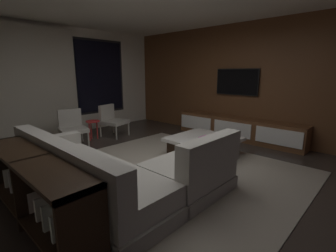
{
  "coord_description": "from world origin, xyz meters",
  "views": [
    {
      "loc": [
        -2.47,
        -2.55,
        1.57
      ],
      "look_at": [
        0.71,
        0.41,
        0.61
      ],
      "focal_mm": 25.85,
      "sensor_mm": 36.0,
      "label": 1
    }
  ],
  "objects_px": {
    "sectional_couch": "(116,176)",
    "mounted_tv": "(237,82)",
    "coffee_table": "(204,146)",
    "accent_chair_near_window": "(112,119)",
    "media_console": "(238,129)",
    "side_stool": "(93,124)",
    "book_stack_on_coffee_table": "(206,138)",
    "console_table_behind_couch": "(34,187)",
    "accent_chair_by_curtain": "(72,126)"
  },
  "relations": [
    {
      "from": "media_console",
      "to": "mounted_tv",
      "type": "distance_m",
      "value": 1.13
    },
    {
      "from": "console_table_behind_couch",
      "to": "mounted_tv",
      "type": "bearing_deg",
      "value": 2.86
    },
    {
      "from": "accent_chair_by_curtain",
      "to": "book_stack_on_coffee_table",
      "type": "bearing_deg",
      "value": -63.48
    },
    {
      "from": "sectional_couch",
      "to": "coffee_table",
      "type": "xyz_separation_m",
      "value": [
        2.06,
        0.09,
        -0.1
      ]
    },
    {
      "from": "sectional_couch",
      "to": "side_stool",
      "type": "bearing_deg",
      "value": 65.48
    },
    {
      "from": "coffee_table",
      "to": "book_stack_on_coffee_table",
      "type": "xyz_separation_m",
      "value": [
        -0.07,
        -0.1,
        0.2
      ]
    },
    {
      "from": "mounted_tv",
      "to": "console_table_behind_couch",
      "type": "height_order",
      "value": "mounted_tv"
    },
    {
      "from": "accent_chair_near_window",
      "to": "console_table_behind_couch",
      "type": "xyz_separation_m",
      "value": [
        -2.65,
        -2.53,
        -0.02
      ]
    },
    {
      "from": "sectional_couch",
      "to": "mounted_tv",
      "type": "height_order",
      "value": "mounted_tv"
    },
    {
      "from": "mounted_tv",
      "to": "accent_chair_by_curtain",
      "type": "bearing_deg",
      "value": 143.94
    },
    {
      "from": "book_stack_on_coffee_table",
      "to": "console_table_behind_couch",
      "type": "bearing_deg",
      "value": 177.33
    },
    {
      "from": "accent_chair_near_window",
      "to": "sectional_couch",
      "type": "bearing_deg",
      "value": -123.19
    },
    {
      "from": "coffee_table",
      "to": "sectional_couch",
      "type": "bearing_deg",
      "value": -177.47
    },
    {
      "from": "book_stack_on_coffee_table",
      "to": "mounted_tv",
      "type": "distance_m",
      "value": 2.06
    },
    {
      "from": "coffee_table",
      "to": "book_stack_on_coffee_table",
      "type": "height_order",
      "value": "book_stack_on_coffee_table"
    },
    {
      "from": "book_stack_on_coffee_table",
      "to": "console_table_behind_couch",
      "type": "xyz_separation_m",
      "value": [
        -2.91,
        0.14,
        0.03
      ]
    },
    {
      "from": "sectional_couch",
      "to": "mounted_tv",
      "type": "distance_m",
      "value": 3.94
    },
    {
      "from": "coffee_table",
      "to": "accent_chair_by_curtain",
      "type": "height_order",
      "value": "accent_chair_by_curtain"
    },
    {
      "from": "accent_chair_near_window",
      "to": "mounted_tv",
      "type": "relative_size",
      "value": 0.73
    },
    {
      "from": "book_stack_on_coffee_table",
      "to": "accent_chair_by_curtain",
      "type": "relative_size",
      "value": 0.31
    },
    {
      "from": "book_stack_on_coffee_table",
      "to": "side_stool",
      "type": "distance_m",
      "value": 2.79
    },
    {
      "from": "side_stool",
      "to": "console_table_behind_couch",
      "type": "bearing_deg",
      "value": -129.97
    },
    {
      "from": "book_stack_on_coffee_table",
      "to": "mounted_tv",
      "type": "bearing_deg",
      "value": 11.73
    },
    {
      "from": "accent_chair_near_window",
      "to": "media_console",
      "type": "relative_size",
      "value": 0.25
    },
    {
      "from": "sectional_couch",
      "to": "console_table_behind_couch",
      "type": "xyz_separation_m",
      "value": [
        -0.91,
        0.13,
        0.13
      ]
    },
    {
      "from": "book_stack_on_coffee_table",
      "to": "console_table_behind_couch",
      "type": "distance_m",
      "value": 2.91
    },
    {
      "from": "coffee_table",
      "to": "console_table_behind_couch",
      "type": "bearing_deg",
      "value": 179.24
    },
    {
      "from": "mounted_tv",
      "to": "console_table_behind_couch",
      "type": "bearing_deg",
      "value": -177.14
    },
    {
      "from": "media_console",
      "to": "console_table_behind_couch",
      "type": "relative_size",
      "value": 1.48
    },
    {
      "from": "coffee_table",
      "to": "book_stack_on_coffee_table",
      "type": "relative_size",
      "value": 4.8
    },
    {
      "from": "media_console",
      "to": "accent_chair_near_window",
      "type": "bearing_deg",
      "value": 126.58
    },
    {
      "from": "accent_chair_by_curtain",
      "to": "media_console",
      "type": "bearing_deg",
      "value": -40.08
    },
    {
      "from": "coffee_table",
      "to": "mounted_tv",
      "type": "bearing_deg",
      "value": 9.09
    },
    {
      "from": "accent_chair_by_curtain",
      "to": "sectional_couch",
      "type": "bearing_deg",
      "value": -104.75
    },
    {
      "from": "coffee_table",
      "to": "media_console",
      "type": "xyz_separation_m",
      "value": [
        1.53,
        0.08,
        0.06
      ]
    },
    {
      "from": "accent_chair_by_curtain",
      "to": "media_console",
      "type": "relative_size",
      "value": 0.25
    },
    {
      "from": "sectional_couch",
      "to": "accent_chair_by_curtain",
      "type": "distance_m",
      "value": 2.7
    },
    {
      "from": "sectional_couch",
      "to": "coffee_table",
      "type": "relative_size",
      "value": 2.16
    },
    {
      "from": "accent_chair_by_curtain",
      "to": "mounted_tv",
      "type": "distance_m",
      "value": 3.92
    },
    {
      "from": "accent_chair_by_curtain",
      "to": "side_stool",
      "type": "relative_size",
      "value": 1.7
    },
    {
      "from": "book_stack_on_coffee_table",
      "to": "mounted_tv",
      "type": "xyz_separation_m",
      "value": [
        1.78,
        0.37,
        0.96
      ]
    },
    {
      "from": "media_console",
      "to": "mounted_tv",
      "type": "bearing_deg",
      "value": 47.54
    },
    {
      "from": "accent_chair_near_window",
      "to": "media_console",
      "type": "bearing_deg",
      "value": -53.42
    },
    {
      "from": "sectional_couch",
      "to": "mounted_tv",
      "type": "relative_size",
      "value": 2.33
    },
    {
      "from": "sectional_couch",
      "to": "side_stool",
      "type": "relative_size",
      "value": 5.43
    },
    {
      "from": "side_stool",
      "to": "coffee_table",
      "type": "bearing_deg",
      "value": -71.95
    },
    {
      "from": "coffee_table",
      "to": "side_stool",
      "type": "bearing_deg",
      "value": 108.05
    },
    {
      "from": "book_stack_on_coffee_table",
      "to": "coffee_table",
      "type": "bearing_deg",
      "value": 53.82
    },
    {
      "from": "coffee_table",
      "to": "accent_chair_near_window",
      "type": "distance_m",
      "value": 2.6
    },
    {
      "from": "console_table_behind_couch",
      "to": "side_stool",
      "type": "bearing_deg",
      "value": 50.03
    }
  ]
}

